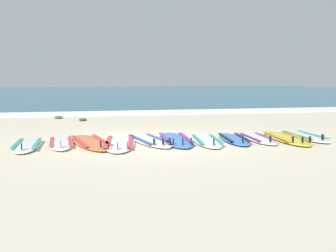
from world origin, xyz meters
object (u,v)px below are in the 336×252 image
at_px(surfboard_3, 119,143).
at_px(surfboard_8, 258,138).
at_px(surfboard_4, 149,141).
at_px(surfboard_5, 176,140).
at_px(surfboard_10, 304,136).
at_px(surfboard_6, 207,141).
at_px(surfboard_1, 61,143).
at_px(surfboard_2, 91,142).
at_px(surfboard_0, 27,145).
at_px(surfboard_9, 286,138).
at_px(surfboard_7, 234,139).

height_order(surfboard_3, surfboard_8, same).
distance_m(surfboard_3, surfboard_4, 0.68).
distance_m(surfboard_3, surfboard_5, 1.21).
bearing_deg(surfboard_3, surfboard_10, 1.14).
xyz_separation_m(surfboard_3, surfboard_6, (1.74, -0.09, -0.00)).
xyz_separation_m(surfboard_1, surfboard_10, (5.10, -0.22, -0.00)).
xyz_separation_m(surfboard_2, surfboard_4, (1.15, -0.05, 0.00)).
bearing_deg(surfboard_2, surfboard_8, -4.74).
xyz_separation_m(surfboard_8, surfboard_10, (1.12, 0.07, -0.00)).
height_order(surfboard_0, surfboard_2, same).
height_order(surfboard_0, surfboard_3, same).
xyz_separation_m(surfboard_1, surfboard_9, (4.58, -0.36, 0.00)).
xyz_separation_m(surfboard_1, surfboard_2, (0.56, -0.00, -0.00)).
relative_size(surfboard_1, surfboard_3, 0.79).
bearing_deg(surfboard_5, surfboard_2, 178.72).
xyz_separation_m(surfboard_4, surfboard_7, (1.74, -0.19, -0.00)).
xyz_separation_m(surfboard_7, surfboard_9, (1.12, -0.12, 0.00)).
xyz_separation_m(surfboard_0, surfboard_7, (4.08, -0.13, 0.00)).
bearing_deg(surfboard_7, surfboard_8, -4.92).
height_order(surfboard_3, surfboard_10, same).
xyz_separation_m(surfboard_1, surfboard_5, (2.27, -0.04, 0.00)).
bearing_deg(surfboard_4, surfboard_2, 177.70).
bearing_deg(surfboard_10, surfboard_5, 176.42).
height_order(surfboard_6, surfboard_8, same).
distance_m(surfboard_0, surfboard_9, 5.20).
bearing_deg(surfboard_6, surfboard_3, 177.17).
bearing_deg(surfboard_1, surfboard_4, -1.68).
xyz_separation_m(surfboard_0, surfboard_4, (2.34, 0.06, 0.00)).
height_order(surfboard_0, surfboard_4, same).
xyz_separation_m(surfboard_0, surfboard_6, (3.44, -0.27, -0.00)).
xyz_separation_m(surfboard_0, surfboard_1, (0.62, 0.11, 0.00)).
bearing_deg(surfboard_7, surfboard_2, 175.29).
distance_m(surfboard_3, surfboard_8, 2.89).
bearing_deg(surfboard_3, surfboard_7, 1.34).
relative_size(surfboard_3, surfboard_8, 1.24).
distance_m(surfboard_4, surfboard_9, 2.88).
bearing_deg(surfboard_9, surfboard_10, 15.27).
bearing_deg(surfboard_7, surfboard_9, -5.93).
bearing_deg(surfboard_6, surfboard_4, 163.17).
xyz_separation_m(surfboard_9, surfboard_10, (0.51, 0.14, -0.00)).
bearing_deg(surfboard_3, surfboard_4, 21.41).
relative_size(surfboard_1, surfboard_10, 0.91).
relative_size(surfboard_2, surfboard_5, 1.01).
bearing_deg(surfboard_1, surfboard_0, -169.48).
bearing_deg(surfboard_0, surfboard_2, 5.34).
bearing_deg(surfboard_8, surfboard_1, 175.87).
relative_size(surfboard_5, surfboard_7, 1.21).
height_order(surfboard_0, surfboard_7, same).
xyz_separation_m(surfboard_2, surfboard_5, (1.71, -0.04, 0.00)).
height_order(surfboard_1, surfboard_6, same).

